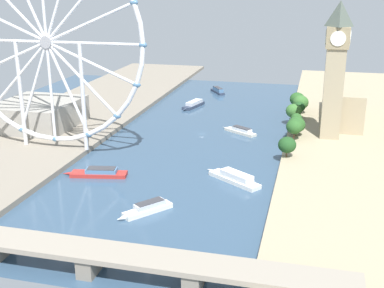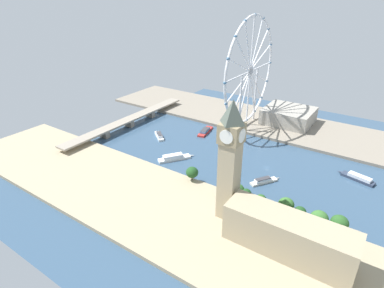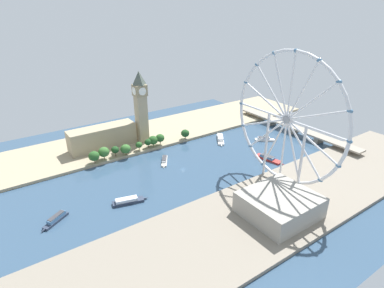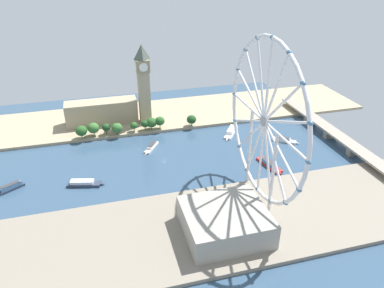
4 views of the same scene
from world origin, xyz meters
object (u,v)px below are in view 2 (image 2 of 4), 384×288
object	(u,v)px
river_bridge	(128,120)
tour_boat_4	(205,131)
clock_tower	(230,160)
tour_boat_3	(358,178)
riverside_hall	(288,116)
tour_boat_5	(264,181)
ferris_wheel	(250,72)
tour_boat_1	(159,135)
parliament_block	(288,236)
tour_boat_2	(174,158)

from	to	relation	value
river_bridge	tour_boat_4	bearing A→B (deg)	-67.51
clock_tower	tour_boat_3	distance (m)	136.27
riverside_hall	tour_boat_5	distance (m)	140.18
ferris_wheel	tour_boat_3	world-z (taller)	ferris_wheel
ferris_wheel	tour_boat_3	xyz separation A→B (m)	(-54.17, -131.18, -63.79)
tour_boat_1	tour_boat_3	world-z (taller)	tour_boat_1
riverside_hall	parliament_block	bearing A→B (deg)	-161.44
parliament_block	tour_boat_5	size ratio (longest dim) A/B	2.93
ferris_wheel	tour_boat_2	distance (m)	132.40
tour_boat_3	ferris_wheel	bearing A→B (deg)	-8.09
clock_tower	river_bridge	distance (m)	202.48
tour_boat_3	tour_boat_5	xyz separation A→B (m)	(-49.41, 65.26, -0.26)
tour_boat_1	tour_boat_2	world-z (taller)	tour_boat_2
clock_tower	ferris_wheel	size ratio (longest dim) A/B	0.70
river_bridge	tour_boat_1	size ratio (longest dim) A/B	7.67
clock_tower	tour_boat_2	xyz separation A→B (m)	(48.28, 83.54, -45.47)
riverside_hall	tour_boat_4	xyz separation A→B (m)	(-75.85, 70.25, -10.02)
ferris_wheel	parliament_block	bearing A→B (deg)	-147.90
tour_boat_5	tour_boat_2	bearing A→B (deg)	130.01
clock_tower	riverside_hall	xyz separation A→B (m)	(196.04, 22.86, -35.88)
tour_boat_2	tour_boat_5	xyz separation A→B (m)	(10.52, -87.41, -0.43)
tour_boat_2	river_bridge	bearing A→B (deg)	104.46
tour_boat_3	tour_boat_4	bearing A→B (deg)	10.12
clock_tower	tour_boat_2	size ratio (longest dim) A/B	2.61
riverside_hall	tour_boat_2	bearing A→B (deg)	157.67
river_bridge	tour_boat_4	distance (m)	93.68
ferris_wheel	tour_boat_4	bearing A→B (deg)	143.63
tour_boat_3	tour_boat_5	size ratio (longest dim) A/B	1.21
riverside_hall	clock_tower	bearing A→B (deg)	-173.35
tour_boat_5	parliament_block	bearing A→B (deg)	-115.31
clock_tower	parliament_block	bearing A→B (deg)	-102.96
parliament_block	ferris_wheel	distance (m)	210.44
tour_boat_4	tour_boat_1	bearing A→B (deg)	127.21
tour_boat_2	tour_boat_5	distance (m)	88.05
parliament_block	tour_boat_5	bearing A→B (deg)	31.55
tour_boat_4	riverside_hall	bearing A→B (deg)	-53.57
ferris_wheel	tour_boat_1	size ratio (longest dim) A/B	5.06
clock_tower	tour_boat_1	xyz separation A→B (m)	(80.47, 128.90, -45.70)
clock_tower	tour_boat_2	distance (m)	106.66
riverside_hall	tour_boat_2	xyz separation A→B (m)	(-147.76, 60.68, -9.59)
clock_tower	tour_boat_4	distance (m)	158.81
tour_boat_4	parliament_block	bearing A→B (deg)	-143.91
tour_boat_3	clock_tower	bearing A→B (deg)	71.77
clock_tower	tour_boat_4	xyz separation A→B (m)	(120.19, 93.11, -45.89)
tour_boat_4	tour_boat_5	distance (m)	114.79
clock_tower	riverside_hall	distance (m)	200.60
ferris_wheel	river_bridge	distance (m)	152.72
parliament_block	river_bridge	xyz separation A→B (m)	(95.12, 226.08, -8.32)
riverside_hall	tour_boat_3	size ratio (longest dim) A/B	1.74
river_bridge	tour_boat_4	size ratio (longest dim) A/B	5.29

